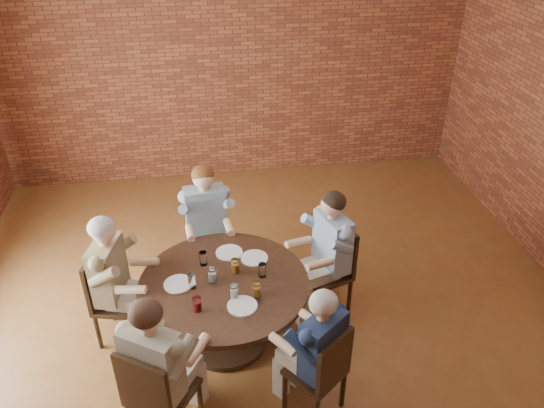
{
  "coord_description": "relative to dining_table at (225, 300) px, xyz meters",
  "views": [
    {
      "loc": [
        -0.59,
        -3.68,
        3.86
      ],
      "look_at": [
        0.14,
        1.0,
        0.92
      ],
      "focal_mm": 35.0,
      "sensor_mm": 36.0,
      "label": 1
    }
  ],
  "objects": [
    {
      "name": "floor",
      "position": [
        0.45,
        -0.02,
        -0.53
      ],
      "size": [
        7.0,
        7.0,
        0.0
      ],
      "primitive_type": "plane",
      "color": "brown",
      "rests_on": "ground"
    },
    {
      "name": "wall_back",
      "position": [
        0.45,
        3.48,
        1.17
      ],
      "size": [
        7.0,
        0.0,
        7.0
      ],
      "primitive_type": "plane",
      "rotation": [
        1.57,
        0.0,
        0.0
      ],
      "color": "brown",
      "rests_on": "ground"
    },
    {
      "name": "dining_table",
      "position": [
        0.0,
        0.0,
        0.0
      ],
      "size": [
        1.54,
        1.54,
        0.75
      ],
      "color": "black",
      "rests_on": "floor"
    },
    {
      "name": "chair_a",
      "position": [
        1.12,
        0.38,
        -0.01
      ],
      "size": [
        0.56,
        0.56,
        0.95
      ],
      "rotation": [
        0.0,
        0.0,
        -1.24
      ],
      "color": "black",
      "rests_on": "floor"
    },
    {
      "name": "diner_a",
      "position": [
        1.04,
        0.35,
        0.15
      ],
      "size": [
        0.81,
        0.73,
        1.36
      ],
      "primitive_type": null,
      "rotation": [
        0.0,
        0.0,
        -1.24
      ],
      "color": "teal",
      "rests_on": "floor"
    },
    {
      "name": "chair_b",
      "position": [
        -0.11,
        1.12,
        -0.01
      ],
      "size": [
        0.48,
        0.48,
        0.96
      ],
      "rotation": [
        0.0,
        0.0,
        0.1
      ],
      "color": "black",
      "rests_on": "floor"
    },
    {
      "name": "diner_b",
      "position": [
        -0.1,
        1.03,
        0.16
      ],
      "size": [
        0.61,
        0.73,
        1.37
      ],
      "primitive_type": null,
      "rotation": [
        0.0,
        0.0,
        0.1
      ],
      "color": "gray",
      "rests_on": "floor"
    },
    {
      "name": "chair_c",
      "position": [
        -1.06,
        0.27,
        -0.01
      ],
      "size": [
        0.54,
        0.54,
        0.95
      ],
      "rotation": [
        0.0,
        0.0,
        1.32
      ],
      "color": "black",
      "rests_on": "floor"
    },
    {
      "name": "diner_c",
      "position": [
        -0.97,
        0.25,
        0.15
      ],
      "size": [
        0.79,
        0.7,
        1.36
      ],
      "primitive_type": null,
      "rotation": [
        0.0,
        0.0,
        1.32
      ],
      "color": "brown",
      "rests_on": "floor"
    },
    {
      "name": "chair_d",
      "position": [
        -0.61,
        -0.94,
        -0.01
      ],
      "size": [
        0.63,
        0.63,
        0.97
      ],
      "rotation": [
        0.0,
        0.0,
        2.57
      ],
      "color": "black",
      "rests_on": "floor"
    },
    {
      "name": "diner_d",
      "position": [
        -0.56,
        -0.86,
        0.17
      ],
      "size": [
        0.85,
        0.89,
        1.39
      ],
      "primitive_type": null,
      "rotation": [
        0.0,
        0.0,
        2.57
      ],
      "color": "#B59F8E",
      "rests_on": "floor"
    },
    {
      "name": "chair_e",
      "position": [
        0.71,
        -0.91,
        -0.03
      ],
      "size": [
        0.57,
        0.57,
        0.91
      ],
      "rotation": [
        0.0,
        0.0,
        3.8
      ],
      "color": "black",
      "rests_on": "floor"
    },
    {
      "name": "diner_e",
      "position": [
        0.66,
        -0.85,
        0.11
      ],
      "size": [
        0.77,
        0.79,
        1.29
      ],
      "primitive_type": null,
      "rotation": [
        0.0,
        0.0,
        3.8
      ],
      "color": "#192848",
      "rests_on": "floor"
    },
    {
      "name": "plate_a",
      "position": [
        0.32,
        0.29,
        0.23
      ],
      "size": [
        0.26,
        0.26,
        0.01
      ],
      "primitive_type": "cylinder",
      "color": "white",
      "rests_on": "dining_table"
    },
    {
      "name": "plate_b",
      "position": [
        0.09,
        0.42,
        0.23
      ],
      "size": [
        0.26,
        0.26,
        0.01
      ],
      "primitive_type": "cylinder",
      "color": "white",
      "rests_on": "dining_table"
    },
    {
      "name": "plate_c",
      "position": [
        -0.4,
        0.03,
        0.23
      ],
      "size": [
        0.26,
        0.26,
        0.01
      ],
      "primitive_type": "cylinder",
      "color": "white",
      "rests_on": "dining_table"
    },
    {
      "name": "plate_d",
      "position": [
        0.13,
        -0.35,
        0.23
      ],
      "size": [
        0.26,
        0.26,
        0.01
      ],
      "primitive_type": "cylinder",
      "color": "white",
      "rests_on": "dining_table"
    },
    {
      "name": "glass_a",
      "position": [
        0.36,
        0.02,
        0.29
      ],
      "size": [
        0.07,
        0.07,
        0.14
      ],
      "primitive_type": "cylinder",
      "color": "white",
      "rests_on": "dining_table"
    },
    {
      "name": "glass_b",
      "position": [
        0.12,
        0.13,
        0.29
      ],
      "size": [
        0.07,
        0.07,
        0.14
      ],
      "primitive_type": "cylinder",
      "color": "white",
      "rests_on": "dining_table"
    },
    {
      "name": "glass_c",
      "position": [
        -0.17,
        0.28,
        0.29
      ],
      "size": [
        0.07,
        0.07,
        0.14
      ],
      "primitive_type": "cylinder",
      "color": "white",
      "rests_on": "dining_table"
    },
    {
      "name": "glass_d",
      "position": [
        -0.1,
        0.03,
        0.29
      ],
      "size": [
        0.07,
        0.07,
        0.14
      ],
      "primitive_type": "cylinder",
      "color": "white",
      "rests_on": "dining_table"
    },
    {
      "name": "glass_e",
      "position": [
        -0.28,
        -0.03,
        0.29
      ],
      "size": [
        0.07,
        0.07,
        0.14
      ],
      "primitive_type": "cylinder",
      "color": "white",
      "rests_on": "dining_table"
    },
    {
      "name": "glass_f",
      "position": [
        -0.24,
        -0.33,
        0.29
      ],
      "size": [
        0.07,
        0.07,
        0.14
      ],
      "primitive_type": "cylinder",
      "color": "white",
      "rests_on": "dining_table"
    },
    {
      "name": "glass_g",
      "position": [
        0.08,
        -0.22,
        0.29
      ],
      "size": [
        0.07,
        0.07,
        0.14
      ],
      "primitive_type": "cylinder",
      "color": "white",
      "rests_on": "dining_table"
    },
    {
      "name": "glass_h",
      "position": [
        0.27,
        -0.23,
        0.29
      ],
      "size": [
        0.07,
        0.07,
        0.14
      ],
      "primitive_type": "cylinder",
      "color": "white",
      "rests_on": "dining_table"
    },
    {
      "name": "smartphone",
      "position": [
        0.21,
        -0.34,
        0.23
      ],
      "size": [
        0.09,
        0.15,
        0.01
      ],
      "primitive_type": "cube",
      "rotation": [
        0.0,
        0.0,
        -0.2
      ],
      "color": "black",
      "rests_on": "dining_table"
    }
  ]
}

